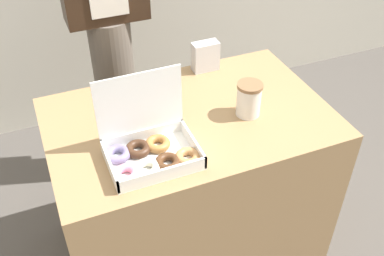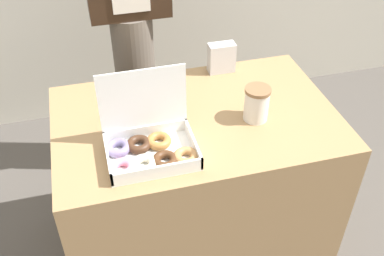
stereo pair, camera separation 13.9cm
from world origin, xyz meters
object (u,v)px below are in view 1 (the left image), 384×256
coffee_cup (249,99)px  napkin_holder (205,56)px  person_customer (105,0)px  donut_box (149,149)px

coffee_cup → napkin_holder: bearing=93.3°
person_customer → coffee_cup: bearing=-64.3°
donut_box → person_customer: 0.80m
donut_box → napkin_holder: donut_box is taller
donut_box → coffee_cup: donut_box is taller
donut_box → napkin_holder: (0.38, 0.43, 0.02)m
napkin_holder → person_customer: size_ratio=0.07×
napkin_holder → coffee_cup: bearing=-86.7°
donut_box → coffee_cup: bearing=13.0°
donut_box → napkin_holder: bearing=48.4°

